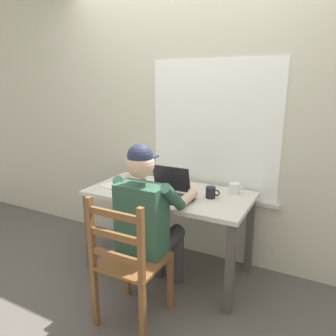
% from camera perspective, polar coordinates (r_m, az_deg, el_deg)
% --- Properties ---
extents(ground_plane, '(8.00, 8.00, 0.00)m').
position_cam_1_polar(ground_plane, '(3.00, 0.17, -17.68)').
color(ground_plane, '#56514C').
extents(back_wall, '(6.00, 0.08, 2.60)m').
position_cam_1_polar(back_wall, '(2.93, 4.11, 8.56)').
color(back_wall, beige).
rests_on(back_wall, ground).
extents(desk, '(1.37, 0.69, 0.74)m').
position_cam_1_polar(desk, '(2.72, 0.18, -6.34)').
color(desk, beige).
rests_on(desk, ground).
extents(seated_person, '(0.50, 0.60, 1.24)m').
position_cam_1_polar(seated_person, '(2.33, -3.37, -8.71)').
color(seated_person, '#2D5642').
rests_on(seated_person, ground).
extents(wooden_chair, '(0.42, 0.42, 0.94)m').
position_cam_1_polar(wooden_chair, '(2.23, -7.12, -16.53)').
color(wooden_chair, brown).
rests_on(wooden_chair, ground).
extents(laptop, '(0.33, 0.29, 0.23)m').
position_cam_1_polar(laptop, '(2.57, -0.28, -3.88)').
color(laptop, '#232328').
rests_on(laptop, desk).
extents(computer_mouse, '(0.06, 0.10, 0.03)m').
position_cam_1_polar(computer_mouse, '(2.47, 4.16, -5.55)').
color(computer_mouse, '#232328').
rests_on(computer_mouse, desk).
extents(coffee_mug_white, '(0.12, 0.09, 0.09)m').
position_cam_1_polar(coffee_mug_white, '(2.67, 11.85, -3.61)').
color(coffee_mug_white, white).
rests_on(coffee_mug_white, desk).
extents(coffee_mug_dark, '(0.12, 0.08, 0.09)m').
position_cam_1_polar(coffee_mug_dark, '(2.54, 7.72, -4.39)').
color(coffee_mug_dark, black).
rests_on(coffee_mug_dark, desk).
extents(book_stack_main, '(0.18, 0.16, 0.06)m').
position_cam_1_polar(book_stack_main, '(2.92, -5.97, -2.08)').
color(book_stack_main, '#38844C').
rests_on(book_stack_main, desk).
extents(paper_pile_near_laptop, '(0.21, 0.18, 0.01)m').
position_cam_1_polar(paper_pile_near_laptop, '(2.71, -6.91, -4.04)').
color(paper_pile_near_laptop, white).
rests_on(paper_pile_near_laptop, desk).
extents(paper_pile_back_corner, '(0.23, 0.20, 0.01)m').
position_cam_1_polar(paper_pile_back_corner, '(2.85, -9.61, -3.17)').
color(paper_pile_back_corner, white).
rests_on(paper_pile_back_corner, desk).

